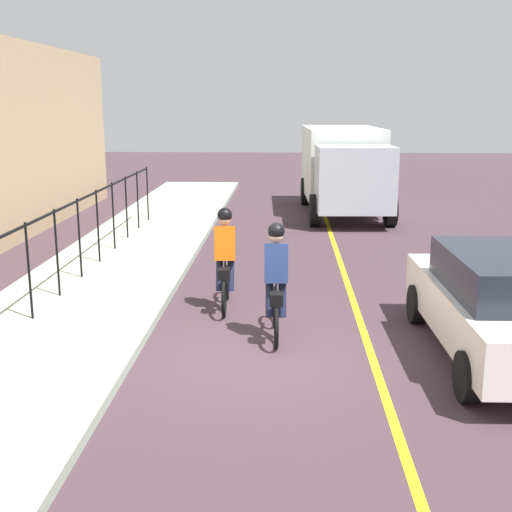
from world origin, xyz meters
TOP-DOWN VIEW (x-y plane):
  - ground_plane at (0.00, 0.00)m, footprint 80.00×80.00m
  - lane_line_centre at (0.00, -1.60)m, footprint 36.00×0.12m
  - sidewalk at (0.00, 3.40)m, footprint 40.00×3.20m
  - iron_fence at (1.00, 3.80)m, footprint 18.59×0.04m
  - cyclist_lead at (2.12, 0.73)m, footprint 1.71×0.37m
  - cyclist_follow at (0.70, -0.19)m, footprint 1.71×0.37m
  - patrol_sedan at (-0.00, -3.41)m, footprint 4.43×1.99m
  - box_truck_background at (12.84, -2.22)m, footprint 6.79×2.73m

SIDE VIEW (x-z plane):
  - ground_plane at x=0.00m, z-range 0.00..0.00m
  - lane_line_centre at x=0.00m, z-range 0.00..0.01m
  - sidewalk at x=0.00m, z-range 0.00..0.15m
  - patrol_sedan at x=0.00m, z-range 0.03..1.61m
  - cyclist_lead at x=2.12m, z-range 0.00..1.82m
  - cyclist_follow at x=0.70m, z-range 0.00..1.82m
  - iron_fence at x=1.00m, z-range 0.48..2.08m
  - box_truck_background at x=12.84m, z-range 0.16..2.94m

